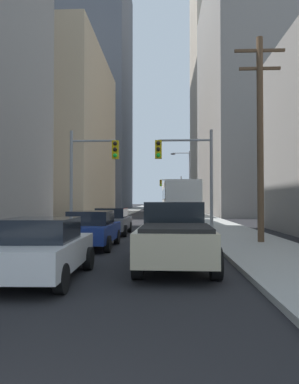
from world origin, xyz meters
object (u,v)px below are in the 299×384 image
pickup_truck_beige (175,235)px  traffic_signal_near_right (187,164)px  city_bus (179,201)px  traffic_signal_near_left (91,165)px  sedan_grey (112,221)px  sedan_red (169,211)px  traffic_signal_far_right (172,188)px  sedan_blue (92,229)px  sedan_white (42,249)px

pickup_truck_beige → traffic_signal_near_right: size_ratio=0.91×
city_bus → traffic_signal_near_left: traffic_signal_near_left is taller
sedan_grey → traffic_signal_near_left: 3.45m
sedan_grey → traffic_signal_near_right: (4.29, -0.01, 3.25)m
sedan_red → traffic_signal_far_right: (0.67, 19.73, 3.27)m
pickup_truck_beige → traffic_signal_near_right: bearing=84.5°
sedan_grey → traffic_signal_far_right: traffic_signal_far_right is taller
sedan_grey → traffic_signal_near_left: traffic_signal_near_left is taller
sedan_blue → sedan_red: same height
city_bus → sedan_blue: (-4.13, -15.66, -1.16)m
sedan_grey → traffic_signal_near_right: bearing=-0.2°
sedan_blue → traffic_signal_near_right: traffic_signal_near_right is taller
sedan_white → sedan_grey: size_ratio=1.00×
city_bus → sedan_red: size_ratio=2.75×
sedan_red → traffic_signal_near_left: bearing=-102.9°
sedan_grey → sedan_red: (3.45, 20.45, 0.00)m
city_bus → traffic_signal_far_right: traffic_signal_far_right is taller
sedan_grey → sedan_red: 20.74m
sedan_blue → sedan_grey: 5.98m
traffic_signal_far_right → sedan_red: bearing=-91.9°
sedan_white → traffic_signal_near_left: size_ratio=0.71×
sedan_red → sedan_grey: bearing=-99.6°
traffic_signal_near_right → sedan_red: bearing=92.3°
sedan_white → sedan_red: 32.73m
pickup_truck_beige → sedan_white: 3.91m
sedan_grey → traffic_signal_near_right: 5.38m
pickup_truck_beige → traffic_signal_far_right: traffic_signal_far_right is taller
sedan_red → traffic_signal_near_left: (-4.67, -20.46, 3.22)m
sedan_white → traffic_signal_near_left: traffic_signal_near_left is taller
pickup_truck_beige → traffic_signal_far_right: (0.79, 50.20, 3.10)m
sedan_grey → traffic_signal_far_right: size_ratio=0.71×
traffic_signal_near_right → traffic_signal_far_right: 40.19m
sedan_red → sedan_white: bearing=-96.0°
traffic_signal_near_left → traffic_signal_near_right: size_ratio=1.00×
traffic_signal_near_left → traffic_signal_far_right: bearing=82.4°
pickup_truck_beige → sedan_blue: (-3.31, 4.05, -0.16)m
city_bus → sedan_grey: size_ratio=2.72×
city_bus → sedan_blue: bearing=-104.8°
pickup_truck_beige → sedan_white: (-3.31, -2.08, -0.16)m
traffic_signal_far_right → sedan_grey: bearing=-95.9°
city_bus → sedan_white: city_bus is taller
sedan_red → traffic_signal_far_right: size_ratio=0.70×
city_bus → traffic_signal_near_right: (0.14, -9.69, 2.09)m
city_bus → sedan_blue: 16.23m
sedan_blue → traffic_signal_near_right: size_ratio=0.71×
sedan_white → sedan_blue: 6.12m
sedan_white → traffic_signal_near_right: (4.27, 12.09, 3.25)m
sedan_blue → sedan_red: 26.65m
sedan_blue → sedan_red: size_ratio=1.01×
sedan_red → sedan_blue: bearing=-97.4°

